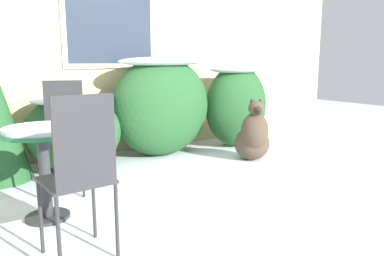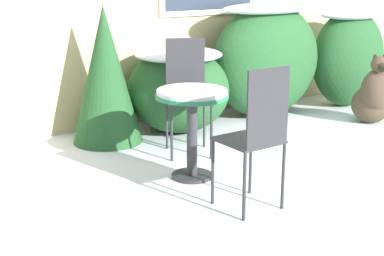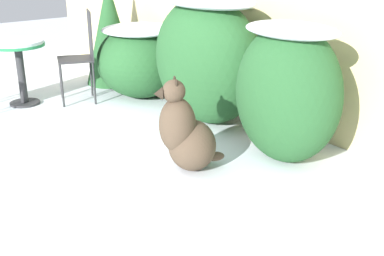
{
  "view_description": "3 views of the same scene",
  "coord_description": "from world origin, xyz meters",
  "px_view_note": "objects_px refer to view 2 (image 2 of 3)",
  "views": [
    {
      "loc": [
        -2.12,
        -2.57,
        1.24
      ],
      "look_at": [
        0.0,
        0.6,
        0.55
      ],
      "focal_mm": 35.0,
      "sensor_mm": 36.0,
      "label": 1
    },
    {
      "loc": [
        -3.9,
        -3.52,
        1.74
      ],
      "look_at": [
        -1.52,
        0.4,
        0.42
      ],
      "focal_mm": 55.0,
      "sensor_mm": 36.0,
      "label": 2
    },
    {
      "loc": [
        3.88,
        -1.44,
        1.74
      ],
      "look_at": [
        1.07,
        0.83,
        0.36
      ],
      "focal_mm": 45.0,
      "sensor_mm": 36.0,
      "label": 3
    }
  ],
  "objects_px": {
    "patio_chair_near_table": "(187,91)",
    "dog": "(374,97)",
    "patio_table": "(192,109)",
    "patio_chair_far_side": "(256,133)"
  },
  "relations": [
    {
      "from": "patio_table",
      "to": "dog",
      "type": "bearing_deg",
      "value": 8.61
    },
    {
      "from": "patio_table",
      "to": "patio_chair_far_side",
      "type": "distance_m",
      "value": 0.8
    },
    {
      "from": "patio_chair_near_table",
      "to": "dog",
      "type": "height_order",
      "value": "patio_chair_near_table"
    },
    {
      "from": "patio_chair_near_table",
      "to": "dog",
      "type": "relative_size",
      "value": 1.34
    },
    {
      "from": "patio_chair_near_table",
      "to": "patio_chair_far_side",
      "type": "xyz_separation_m",
      "value": [
        -0.28,
        -1.42,
        0.0
      ]
    },
    {
      "from": "patio_chair_near_table",
      "to": "patio_chair_far_side",
      "type": "relative_size",
      "value": 1.0
    },
    {
      "from": "patio_table",
      "to": "patio_chair_far_side",
      "type": "height_order",
      "value": "patio_chair_far_side"
    },
    {
      "from": "patio_table",
      "to": "dog",
      "type": "relative_size",
      "value": 0.95
    },
    {
      "from": "patio_table",
      "to": "patio_chair_far_side",
      "type": "xyz_separation_m",
      "value": [
        0.04,
        -0.8,
        0.0
      ]
    },
    {
      "from": "patio_chair_near_table",
      "to": "patio_chair_far_side",
      "type": "height_order",
      "value": "same"
    }
  ]
}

